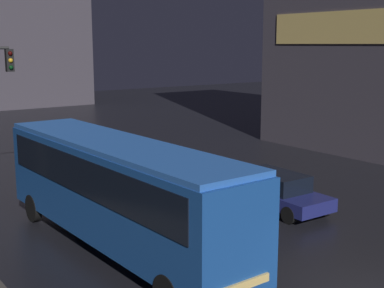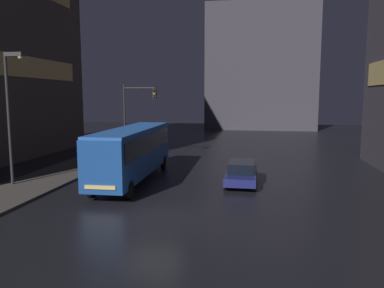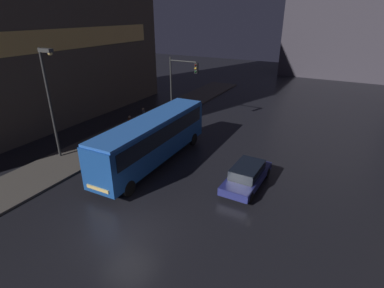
{
  "view_description": "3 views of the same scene",
  "coord_description": "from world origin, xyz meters",
  "px_view_note": "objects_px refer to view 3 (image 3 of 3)",
  "views": [
    {
      "loc": [
        -10.74,
        -7.1,
        6.35
      ],
      "look_at": [
        0.74,
        8.59,
        2.7
      ],
      "focal_mm": 50.0,
      "sensor_mm": 36.0,
      "label": 1
    },
    {
      "loc": [
        4.41,
        -16.01,
        5.49
      ],
      "look_at": [
        0.62,
        7.14,
        2.5
      ],
      "focal_mm": 35.0,
      "sensor_mm": 36.0,
      "label": 2
    },
    {
      "loc": [
        8.59,
        -8.91,
        10.22
      ],
      "look_at": [
        0.28,
        6.41,
        2.52
      ],
      "focal_mm": 28.0,
      "sensor_mm": 36.0,
      "label": 3
    }
  ],
  "objects_px": {
    "bus_near": "(153,136)",
    "pedestrian_near": "(130,123)",
    "street_lamp_sidewalk": "(49,89)",
    "traffic_light_main": "(180,81)",
    "car_taxi": "(247,175)",
    "pedestrian_mid": "(143,115)"
  },
  "relations": [
    {
      "from": "pedestrian_near",
      "to": "street_lamp_sidewalk",
      "type": "xyz_separation_m",
      "value": [
        -1.44,
        -6.36,
        4.29
      ]
    },
    {
      "from": "street_lamp_sidewalk",
      "to": "traffic_light_main",
      "type": "bearing_deg",
      "value": 67.65
    },
    {
      "from": "pedestrian_near",
      "to": "street_lamp_sidewalk",
      "type": "distance_m",
      "value": 7.8
    },
    {
      "from": "street_lamp_sidewalk",
      "to": "bus_near",
      "type": "bearing_deg",
      "value": 22.11
    },
    {
      "from": "pedestrian_mid",
      "to": "street_lamp_sidewalk",
      "type": "height_order",
      "value": "street_lamp_sidewalk"
    },
    {
      "from": "pedestrian_mid",
      "to": "pedestrian_near",
      "type": "bearing_deg",
      "value": -35.46
    },
    {
      "from": "pedestrian_mid",
      "to": "traffic_light_main",
      "type": "height_order",
      "value": "traffic_light_main"
    },
    {
      "from": "pedestrian_near",
      "to": "traffic_light_main",
      "type": "height_order",
      "value": "traffic_light_main"
    },
    {
      "from": "pedestrian_near",
      "to": "car_taxi",
      "type": "bearing_deg",
      "value": 113.41
    },
    {
      "from": "pedestrian_near",
      "to": "traffic_light_main",
      "type": "distance_m",
      "value": 5.93
    },
    {
      "from": "bus_near",
      "to": "street_lamp_sidewalk",
      "type": "xyz_separation_m",
      "value": [
        -6.6,
        -2.68,
        3.24
      ]
    },
    {
      "from": "pedestrian_mid",
      "to": "street_lamp_sidewalk",
      "type": "bearing_deg",
      "value": -46.74
    },
    {
      "from": "traffic_light_main",
      "to": "pedestrian_mid",
      "type": "bearing_deg",
      "value": -146.33
    },
    {
      "from": "bus_near",
      "to": "pedestrian_near",
      "type": "height_order",
      "value": "bus_near"
    },
    {
      "from": "car_taxi",
      "to": "street_lamp_sidewalk",
      "type": "xyz_separation_m",
      "value": [
        -13.62,
        -2.94,
        4.63
      ]
    },
    {
      "from": "bus_near",
      "to": "pedestrian_mid",
      "type": "distance_m",
      "value": 7.87
    },
    {
      "from": "pedestrian_mid",
      "to": "car_taxi",
      "type": "bearing_deg",
      "value": 28.09
    },
    {
      "from": "car_taxi",
      "to": "street_lamp_sidewalk",
      "type": "distance_m",
      "value": 14.68
    },
    {
      "from": "bus_near",
      "to": "pedestrian_mid",
      "type": "bearing_deg",
      "value": -49.03
    },
    {
      "from": "bus_near",
      "to": "pedestrian_mid",
      "type": "height_order",
      "value": "bus_near"
    },
    {
      "from": "bus_near",
      "to": "pedestrian_mid",
      "type": "xyz_separation_m",
      "value": [
        -5.25,
        5.78,
        -0.95
      ]
    },
    {
      "from": "bus_near",
      "to": "pedestrian_near",
      "type": "bearing_deg",
      "value": -36.69
    }
  ]
}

